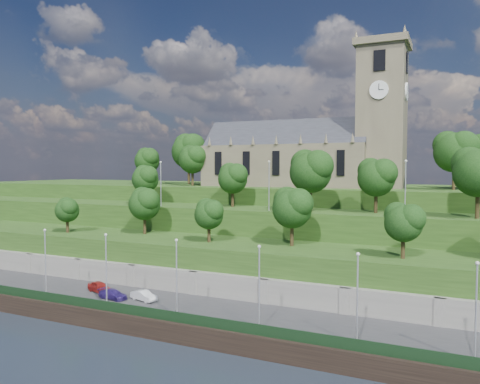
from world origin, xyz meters
The scene contains 17 objects.
ground centered at (0.00, 0.00, 0.00)m, with size 320.00×320.00×0.00m, color black.
promenade centered at (0.00, 6.00, 1.00)m, with size 160.00×12.00×2.00m, color #2D2D30.
quay_wall centered at (0.00, -0.05, 1.10)m, with size 160.00×0.50×2.20m, color black.
fence centered at (0.00, 0.60, 2.60)m, with size 160.00×0.10×1.20m, color black.
retaining_wall centered at (0.00, 11.97, 2.50)m, with size 160.00×2.10×5.00m.
embankment_lower centered at (0.00, 18.00, 4.00)m, with size 160.00×12.00×8.00m, color #234115.
embankment_upper centered at (0.00, 29.00, 6.00)m, with size 160.00×10.00×12.00m, color #234115.
hilltop centered at (0.00, 50.00, 7.50)m, with size 160.00×32.00×15.00m, color #234115.
church centered at (0.79, 45.98, 22.52)m, with size 38.60×12.35×27.60m.
trees_lower centered at (1.67, 18.39, 12.84)m, with size 68.13×8.75×8.10m.
trees_upper centered at (8.63, 27.90, 17.92)m, with size 59.82×8.70×9.50m.
trees_hilltop centered at (1.88, 45.18, 21.65)m, with size 73.95×16.00×11.27m.
lamp_posts_promenade centered at (-2.00, 2.50, 7.02)m, with size 60.36×0.36×8.80m.
lamp_posts_upper centered at (0.00, 26.00, 16.50)m, with size 40.36×0.36×7.78m.
car_left centered at (-16.92, 6.82, 2.70)m, with size 1.66×4.13×1.41m, color maroon.
car_middle centered at (-9.11, 6.03, 2.63)m, with size 1.34×3.83×1.26m, color #B2B2B7.
car_right centered at (-13.13, 4.99, 2.59)m, with size 1.67×4.10×1.19m, color navy.
Camera 1 is at (26.02, -41.60, 18.81)m, focal length 35.00 mm.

